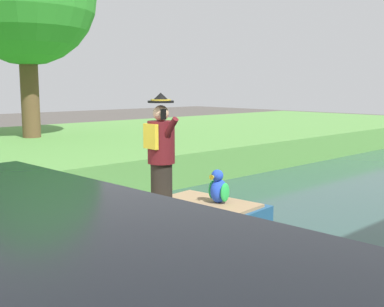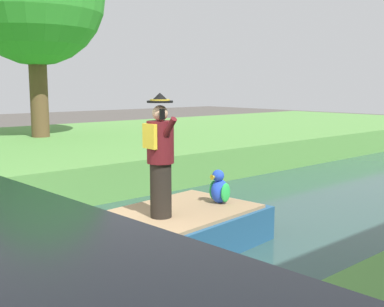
# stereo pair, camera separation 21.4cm
# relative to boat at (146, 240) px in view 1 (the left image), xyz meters

# --- Properties ---
(ground_plane) EXTENTS (80.00, 80.00, 0.00)m
(ground_plane) POSITION_rel_boat_xyz_m (0.00, -1.39, -0.40)
(ground_plane) COLOR #4C4742
(canal_water) EXTENTS (6.55, 48.00, 0.10)m
(canal_water) POSITION_rel_boat_xyz_m (0.00, -1.39, -0.35)
(canal_water) COLOR #2D4C47
(canal_water) RESTS_ON ground
(boat) EXTENTS (2.27, 4.38, 0.61)m
(boat) POSITION_rel_boat_xyz_m (0.00, 0.00, 0.00)
(boat) COLOR #23517A
(boat) RESTS_ON canal_water
(person_pirate) EXTENTS (0.61, 0.42, 1.85)m
(person_pirate) POSITION_rel_boat_xyz_m (0.05, 0.26, 1.23)
(person_pirate) COLOR black
(person_pirate) RESTS_ON boat
(parrot_plush) EXTENTS (0.36, 0.35, 0.57)m
(parrot_plush) POSITION_rel_boat_xyz_m (0.02, 1.52, 0.55)
(parrot_plush) COLOR blue
(parrot_plush) RESTS_ON boat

